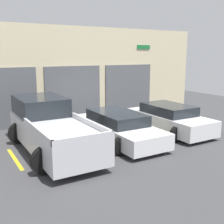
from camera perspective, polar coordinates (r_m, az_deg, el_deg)
The scene contains 9 objects.
ground_plane at distance 12.45m, azimuth -1.49°, elevation -4.45°, with size 28.00×28.00×0.00m, color #3D3D3F.
shophouse_building at distance 14.95m, azimuth -7.70°, elevation 7.46°, with size 15.38×0.68×4.85m.
pickup_truck at distance 10.46m, azimuth -12.49°, elevation -3.03°, with size 2.48×5.43×1.82m.
sedan_white at distance 12.95m, azimuth 11.53°, elevation -1.36°, with size 2.15×4.25×1.22m.
sedan_side at distance 11.37m, azimuth 1.20°, elevation -3.06°, with size 2.18×4.73×1.17m.
parking_stripe_far_left at distance 10.10m, azimuth -19.13°, elevation -9.00°, with size 0.12×2.20×0.01m, color gold.
parking_stripe_left at distance 10.89m, azimuth -4.89°, elevation -6.86°, with size 0.12×2.20×0.01m, color gold.
parking_stripe_centre at distance 12.24m, azimuth 6.71°, elevation -4.79°, with size 0.12×2.20×0.01m, color gold.
parking_stripe_right at distance 14.00m, azimuth 15.66°, elevation -3.04°, with size 0.12×2.20×0.01m, color gold.
Camera 1 is at (-5.75, -10.48, 3.47)m, focal length 45.00 mm.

